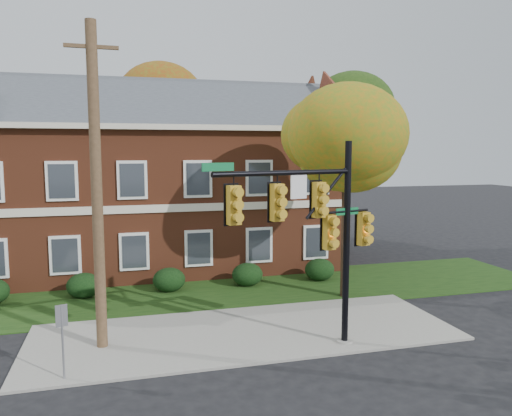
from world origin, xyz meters
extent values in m
plane|color=black|center=(0.00, 0.00, 0.00)|extent=(120.00, 120.00, 0.00)
cube|color=gray|center=(0.00, 1.00, 0.04)|extent=(14.00, 5.00, 0.08)
cube|color=#193811|center=(0.00, 6.00, 0.02)|extent=(30.00, 6.00, 0.04)
cube|color=brown|center=(-2.00, 12.00, 3.50)|extent=(18.00, 8.00, 7.00)
cube|color=beige|center=(-2.00, 12.00, 7.12)|extent=(18.80, 8.80, 0.24)
cube|color=beige|center=(-2.00, 7.97, 3.50)|extent=(18.00, 0.12, 0.35)
ellipsoid|color=black|center=(-5.50, 6.70, 0.53)|extent=(1.40, 1.26, 1.05)
ellipsoid|color=black|center=(-2.00, 6.70, 0.53)|extent=(1.40, 1.26, 1.05)
ellipsoid|color=black|center=(1.50, 6.70, 0.53)|extent=(1.40, 1.26, 1.05)
ellipsoid|color=black|center=(5.00, 6.70, 0.53)|extent=(1.40, 1.26, 1.05)
cylinder|color=black|center=(5.00, 4.00, 2.88)|extent=(0.36, 0.36, 5.76)
ellipsoid|color=#BE6510|center=(5.00, 4.00, 6.48)|extent=(4.25, 4.25, 3.60)
ellipsoid|color=#BE6510|center=(5.62, 3.62, 7.08)|extent=(3.50, 3.50, 3.00)
cylinder|color=black|center=(9.00, 13.00, 3.52)|extent=(0.36, 0.36, 7.04)
ellipsoid|color=#17340E|center=(9.00, 13.00, 7.92)|extent=(5.95, 5.95, 5.04)
ellipsoid|color=#17340E|center=(9.88, 12.47, 8.52)|extent=(4.90, 4.90, 4.20)
cylinder|color=black|center=(-1.00, 20.00, 3.84)|extent=(0.36, 0.36, 7.68)
ellipsoid|color=#9B250D|center=(-1.00, 20.00, 8.64)|extent=(6.46, 6.46, 5.47)
ellipsoid|color=#9B250D|center=(-0.05, 19.43, 9.24)|extent=(5.32, 5.32, 4.56)
cylinder|color=gray|center=(2.78, -0.73, 0.07)|extent=(0.51, 0.51, 0.15)
cylinder|color=black|center=(2.78, -0.73, 3.19)|extent=(0.25, 0.25, 6.39)
cylinder|color=black|center=(0.58, -1.32, 5.48)|extent=(4.44, 1.33, 0.15)
cylinder|color=black|center=(2.78, -0.73, 4.24)|extent=(1.60, 0.50, 0.07)
cube|color=#BB8C1E|center=(-1.01, -1.75, 4.65)|extent=(0.46, 0.37, 1.06)
cube|color=#BB8C1E|center=(0.31, -1.39, 4.65)|extent=(0.46, 0.37, 1.06)
cube|color=#BB8C1E|center=(1.72, -1.01, 4.65)|extent=(0.46, 0.37, 1.06)
cube|color=silver|center=(1.02, -1.20, 5.07)|extent=(0.54, 0.18, 0.68)
cube|color=#0D6A36|center=(-1.45, -1.87, 5.68)|extent=(0.89, 0.27, 0.22)
cube|color=#BB8C1E|center=(2.12, -0.91, 3.65)|extent=(0.46, 0.37, 1.06)
cube|color=#BB8C1E|center=(3.44, -0.55, 3.65)|extent=(0.46, 0.37, 1.06)
cube|color=#0D6A36|center=(2.78, -0.73, 4.24)|extent=(0.85, 0.26, 0.21)
cylinder|color=#4C3823|center=(-4.59, 0.95, 4.92)|extent=(0.34, 0.34, 9.85)
cube|color=#4C3823|center=(-4.59, 0.95, 9.08)|extent=(1.53, 0.16, 0.11)
cylinder|color=slate|center=(-5.50, -1.09, 1.04)|extent=(0.07, 0.07, 2.09)
cube|color=slate|center=(-5.50, -1.09, 1.80)|extent=(0.30, 0.13, 0.59)
camera|label=1|loc=(-3.90, -14.61, 6.12)|focal=35.00mm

